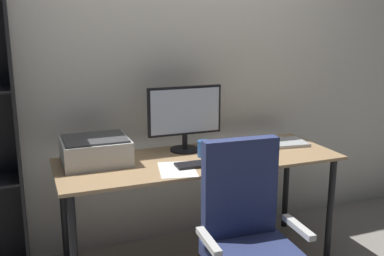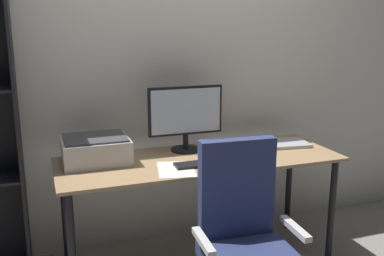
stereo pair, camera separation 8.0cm
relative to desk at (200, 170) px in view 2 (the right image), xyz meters
The scene contains 10 objects.
back_wall 0.81m from the desk, 90.00° to the left, with size 6.40×0.10×2.60m, color silver.
desk is the anchor object (origin of this frame).
monitor 0.38m from the desk, 99.89° to the left, with size 0.51×0.20×0.43m.
keyboard 0.19m from the desk, 112.98° to the right, with size 0.29×0.11×0.02m, color black.
mouse 0.26m from the desk, 42.43° to the right, with size 0.06×0.10×0.03m, color black.
coffee_mug 0.14m from the desk, 17.77° to the left, with size 0.10×0.08×0.10m.
laptop 0.68m from the desk, ahead, with size 0.32×0.23×0.02m, color #B7BABC.
printer 0.67m from the desk, 168.72° to the left, with size 0.40×0.34×0.16m.
paper_sheet 0.28m from the desk, 141.15° to the right, with size 0.21×0.30×0.00m, color white.
office_chair 0.75m from the desk, 91.81° to the right, with size 0.54×0.54×1.01m.
Camera 2 is at (-0.95, -2.53, 1.58)m, focal length 41.53 mm.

